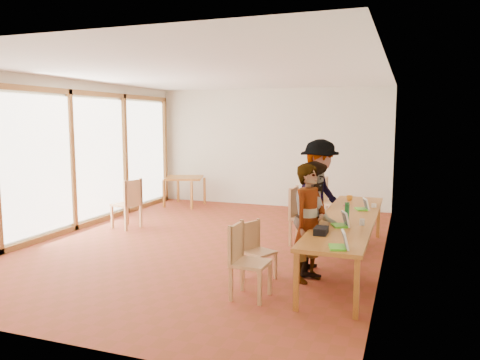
# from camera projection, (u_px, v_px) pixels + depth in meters

# --- Properties ---
(ground) EXTENTS (8.00, 8.00, 0.00)m
(ground) POSITION_uv_depth(u_px,v_px,m) (209.00, 243.00, 8.43)
(ground) COLOR #923923
(ground) RESTS_ON ground
(wall_back) EXTENTS (6.00, 0.10, 3.00)m
(wall_back) POSITION_uv_depth(u_px,v_px,m) (271.00, 148.00, 11.97)
(wall_back) COLOR beige
(wall_back) RESTS_ON ground
(wall_front) EXTENTS (6.00, 0.10, 3.00)m
(wall_front) POSITION_uv_depth(u_px,v_px,m) (42.00, 194.00, 4.51)
(wall_front) COLOR beige
(wall_front) RESTS_ON ground
(wall_right) EXTENTS (0.10, 8.00, 3.00)m
(wall_right) POSITION_uv_depth(u_px,v_px,m) (386.00, 166.00, 7.23)
(wall_right) COLOR beige
(wall_right) RESTS_ON ground
(window_wall) EXTENTS (0.10, 8.00, 3.00)m
(window_wall) POSITION_uv_depth(u_px,v_px,m) (71.00, 156.00, 9.24)
(window_wall) COLOR white
(window_wall) RESTS_ON ground
(ceiling) EXTENTS (6.00, 8.00, 0.04)m
(ceiling) POSITION_uv_depth(u_px,v_px,m) (208.00, 72.00, 8.05)
(ceiling) COLOR white
(ceiling) RESTS_ON wall_back
(communal_table) EXTENTS (0.80, 4.00, 0.75)m
(communal_table) POSITION_uv_depth(u_px,v_px,m) (348.00, 220.00, 7.05)
(communal_table) COLOR #B97729
(communal_table) RESTS_ON ground
(side_table) EXTENTS (0.90, 0.90, 0.75)m
(side_table) POSITION_uv_depth(u_px,v_px,m) (184.00, 180.00, 12.04)
(side_table) COLOR #B97729
(side_table) RESTS_ON ground
(chair_near) EXTENTS (0.45, 0.45, 0.50)m
(chair_near) POSITION_uv_depth(u_px,v_px,m) (243.00, 252.00, 5.80)
(chair_near) COLOR tan
(chair_near) RESTS_ON ground
(chair_mid) EXTENTS (0.50, 0.50, 0.43)m
(chair_mid) POSITION_uv_depth(u_px,v_px,m) (255.00, 244.00, 6.53)
(chair_mid) COLOR tan
(chair_mid) RESTS_ON ground
(chair_far) EXTENTS (0.51, 0.51, 0.55)m
(chair_far) POSITION_uv_depth(u_px,v_px,m) (299.00, 209.00, 8.29)
(chair_far) COLOR tan
(chair_far) RESTS_ON ground
(chair_empty) EXTENTS (0.59, 0.59, 0.53)m
(chair_empty) POSITION_uv_depth(u_px,v_px,m) (326.00, 196.00, 9.82)
(chair_empty) COLOR tan
(chair_empty) RESTS_ON ground
(chair_spare) EXTENTS (0.58, 0.58, 0.54)m
(chair_spare) POSITION_uv_depth(u_px,v_px,m) (130.00, 198.00, 9.49)
(chair_spare) COLOR tan
(chair_spare) RESTS_ON ground
(person_near) EXTENTS (0.59, 0.70, 1.62)m
(person_near) POSITION_uv_depth(u_px,v_px,m) (309.00, 223.00, 6.38)
(person_near) COLOR gray
(person_near) RESTS_ON ground
(person_mid) EXTENTS (0.78, 0.91, 1.63)m
(person_mid) POSITION_uv_depth(u_px,v_px,m) (315.00, 217.00, 6.74)
(person_mid) COLOR gray
(person_mid) RESTS_ON ground
(person_far) EXTENTS (1.00, 1.35, 1.87)m
(person_far) POSITION_uv_depth(u_px,v_px,m) (319.00, 193.00, 8.20)
(person_far) COLOR gray
(person_far) RESTS_ON ground
(laptop_near) EXTENTS (0.27, 0.29, 0.21)m
(laptop_near) POSITION_uv_depth(u_px,v_px,m) (341.00, 244.00, 5.32)
(laptop_near) COLOR #4CBD25
(laptop_near) RESTS_ON communal_table
(laptop_mid) EXTENTS (0.29, 0.30, 0.21)m
(laptop_mid) POSITION_uv_depth(u_px,v_px,m) (342.00, 222.00, 6.43)
(laptop_mid) COLOR #4CBD25
(laptop_mid) RESTS_ON communal_table
(laptop_far) EXTENTS (0.26, 0.28, 0.19)m
(laptop_far) POSITION_uv_depth(u_px,v_px,m) (364.00, 207.00, 7.61)
(laptop_far) COLOR #4CBD25
(laptop_far) RESTS_ON communal_table
(yellow_mug) EXTENTS (0.13, 0.13, 0.09)m
(yellow_mug) POSITION_uv_depth(u_px,v_px,m) (350.00, 198.00, 8.52)
(yellow_mug) COLOR orange
(yellow_mug) RESTS_ON communal_table
(green_bottle) EXTENTS (0.07, 0.07, 0.28)m
(green_bottle) POSITION_uv_depth(u_px,v_px,m) (347.00, 212.00, 6.72)
(green_bottle) COLOR #1C652A
(green_bottle) RESTS_ON communal_table
(clear_glass) EXTENTS (0.07, 0.07, 0.09)m
(clear_glass) POSITION_uv_depth(u_px,v_px,m) (362.00, 222.00, 6.50)
(clear_glass) COLOR silver
(clear_glass) RESTS_ON communal_table
(condiment_cup) EXTENTS (0.08, 0.08, 0.06)m
(condiment_cup) POSITION_uv_depth(u_px,v_px,m) (374.00, 206.00, 7.84)
(condiment_cup) COLOR white
(condiment_cup) RESTS_ON communal_table
(pink_phone) EXTENTS (0.05, 0.10, 0.01)m
(pink_phone) POSITION_uv_depth(u_px,v_px,m) (345.00, 205.00, 8.00)
(pink_phone) COLOR #BA3F5A
(pink_phone) RESTS_ON communal_table
(black_pouch) EXTENTS (0.16, 0.26, 0.09)m
(black_pouch) POSITION_uv_depth(u_px,v_px,m) (321.00, 231.00, 6.00)
(black_pouch) COLOR black
(black_pouch) RESTS_ON communal_table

